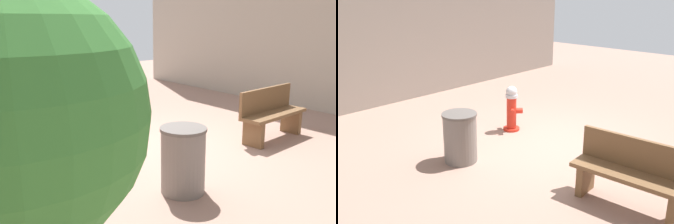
% 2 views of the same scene
% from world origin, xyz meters
% --- Properties ---
extents(ground_plane, '(23.40, 23.40, 0.00)m').
position_xyz_m(ground_plane, '(0.00, 0.00, 0.00)').
color(ground_plane, '#9E7A6B').
extents(fire_hydrant, '(0.39, 0.39, 0.95)m').
position_xyz_m(fire_hydrant, '(1.13, -0.06, 0.48)').
color(fire_hydrant, red).
rests_on(fire_hydrant, ground_plane).
extents(bench_near, '(1.58, 0.53, 0.95)m').
position_xyz_m(bench_near, '(-1.96, 0.97, 0.49)').
color(bench_near, brown).
rests_on(bench_near, ground_plane).
extents(trash_bin, '(0.59, 0.59, 0.86)m').
position_xyz_m(trash_bin, '(0.78, 1.63, 0.43)').
color(trash_bin, slate).
rests_on(trash_bin, ground_plane).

